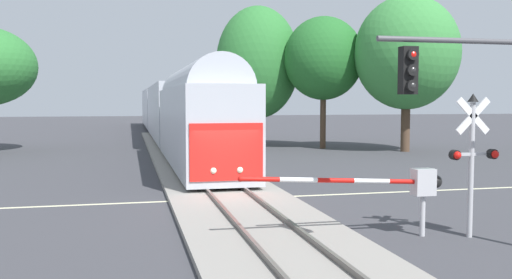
{
  "coord_description": "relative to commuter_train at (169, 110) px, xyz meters",
  "views": [
    {
      "loc": [
        -3.52,
        -19.61,
        3.6
      ],
      "look_at": [
        1.54,
        2.24,
        2.0
      ],
      "focal_mm": 38.65,
      "sensor_mm": 36.0,
      "label": 1
    }
  ],
  "objects": [
    {
      "name": "ground_plane",
      "position": [
        -0.0,
        -30.61,
        -2.73
      ],
      "size": [
        220.0,
        220.0,
        0.0
      ],
      "primitive_type": "plane",
      "color": "#3D3D42"
    },
    {
      "name": "maple_right_background",
      "position": [
        15.45,
        -14.91,
        4.17
      ],
      "size": [
        7.26,
        7.26,
        10.87
      ],
      "color": "#4C3828",
      "rests_on": "ground"
    },
    {
      "name": "commuter_train",
      "position": [
        0.0,
        0.0,
        0.0
      ],
      "size": [
        3.04,
        64.34,
        5.16
      ],
      "color": "#B2B7C1",
      "rests_on": "railway_track"
    },
    {
      "name": "crossing_signal_mast",
      "position": [
        5.18,
        -37.61,
        -0.42
      ],
      "size": [
        1.36,
        0.44,
        3.78
      ],
      "color": "#B2B2B7",
      "rests_on": "ground"
    },
    {
      "name": "railway_track",
      "position": [
        -0.0,
        -30.61,
        -2.63
      ],
      "size": [
        4.4,
        80.0,
        0.32
      ],
      "color": "gray",
      "rests_on": "ground"
    },
    {
      "name": "elm_centre_background",
      "position": [
        6.45,
        -7.81,
        3.83
      ],
      "size": [
        6.54,
        6.54,
        10.97
      ],
      "color": "#4C3828",
      "rests_on": "ground"
    },
    {
      "name": "oak_far_right",
      "position": [
        10.63,
        -11.31,
        3.96
      ],
      "size": [
        5.85,
        5.85,
        9.79
      ],
      "color": "#4C3828",
      "rests_on": "ground"
    },
    {
      "name": "crossing_gate_near",
      "position": [
        3.45,
        -37.19,
        -1.31
      ],
      "size": [
        5.52,
        0.4,
        1.8
      ],
      "color": "#B7B7BC",
      "rests_on": "ground"
    },
    {
      "name": "road_centre_stripe",
      "position": [
        -0.0,
        -30.61,
        -2.72
      ],
      "size": [
        44.0,
        0.2,
        0.01
      ],
      "color": "beige",
      "rests_on": "ground"
    }
  ]
}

